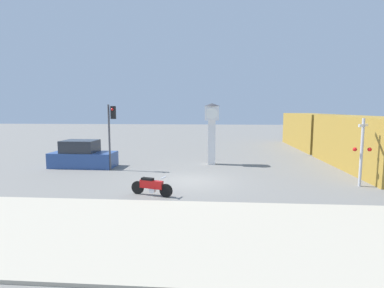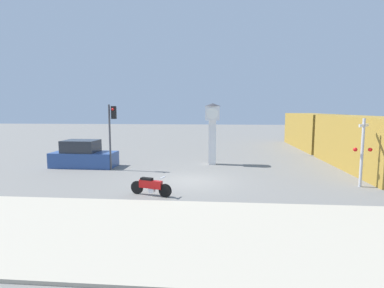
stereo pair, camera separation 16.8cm
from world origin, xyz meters
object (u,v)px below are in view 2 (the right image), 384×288
motorcycle (151,186)px  parked_car (83,156)px  railroad_crossing_signal (362,150)px  clock_tower (212,124)px  traffic_light (112,125)px  freight_train (331,136)px

motorcycle → parked_car: bearing=150.8°
motorcycle → railroad_crossing_signal: size_ratio=0.58×
clock_tower → railroad_crossing_signal: clock_tower is taller
clock_tower → traffic_light: 6.77m
parked_car → freight_train: bearing=19.7°
traffic_light → parked_car: traffic_light is taller
clock_tower → traffic_light: bearing=-158.0°
freight_train → parked_car: (-18.26, -6.26, -0.95)m
traffic_light → parked_car: size_ratio=0.98×
clock_tower → railroad_crossing_signal: size_ratio=1.25×
parked_car → clock_tower: bearing=11.9°
clock_tower → motorcycle: bearing=-108.1°
freight_train → parked_car: freight_train is taller
clock_tower → railroad_crossing_signal: (7.48, -5.57, -0.96)m
clock_tower → parked_car: 9.02m
motorcycle → railroad_crossing_signal: 10.47m
motorcycle → railroad_crossing_signal: bearing=30.4°
freight_train → clock_tower: bearing=-154.7°
motorcycle → freight_train: freight_train is taller
railroad_crossing_signal → traffic_light: bearing=167.6°
motorcycle → parked_car: parked_car is taller
freight_train → motorcycle: bearing=-134.4°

